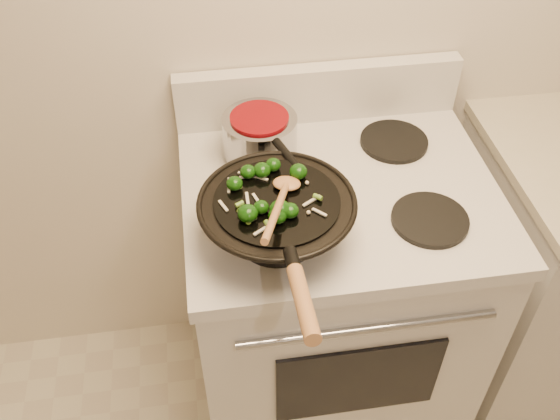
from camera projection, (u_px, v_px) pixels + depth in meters
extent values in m
cube|color=silver|center=(329.00, 306.00, 1.88)|extent=(0.76, 0.64, 0.88)
cube|color=silver|center=(340.00, 193.00, 1.56)|extent=(0.78, 0.66, 0.04)
cube|color=silver|center=(318.00, 93.00, 1.70)|extent=(0.78, 0.05, 0.16)
cylinder|color=#999AA1|center=(368.00, 330.00, 1.40)|extent=(0.60, 0.02, 0.02)
cube|color=black|center=(358.00, 382.00, 1.57)|extent=(0.42, 0.01, 0.28)
cylinder|color=black|center=(277.00, 236.00, 1.41)|extent=(0.18, 0.18, 0.01)
cylinder|color=black|center=(430.00, 220.00, 1.45)|extent=(0.18, 0.18, 0.01)
cylinder|color=black|center=(260.00, 154.00, 1.62)|extent=(0.18, 0.18, 0.01)
cylinder|color=black|center=(394.00, 141.00, 1.66)|extent=(0.18, 0.18, 0.01)
torus|color=black|center=(277.00, 202.00, 1.34)|extent=(0.35, 0.35, 0.01)
cylinder|color=black|center=(277.00, 201.00, 1.34)|extent=(0.27, 0.27, 0.01)
cylinder|color=black|center=(292.00, 260.00, 1.18)|extent=(0.03, 0.06, 0.04)
cylinder|color=#A56F41|center=(303.00, 303.00, 1.08)|extent=(0.03, 0.18, 0.06)
ellipsoid|color=#0E3608|center=(248.00, 213.00, 1.28)|extent=(0.04, 0.04, 0.04)
cylinder|color=#567F2D|center=(254.00, 217.00, 1.29)|extent=(0.01, 0.02, 0.01)
ellipsoid|color=#0E3608|center=(261.00, 207.00, 1.30)|extent=(0.03, 0.03, 0.03)
ellipsoid|color=#0E3608|center=(273.00, 165.00, 1.40)|extent=(0.03, 0.03, 0.03)
ellipsoid|color=#0E3608|center=(235.00, 183.00, 1.35)|extent=(0.04, 0.04, 0.03)
cylinder|color=#567F2D|center=(240.00, 186.00, 1.36)|extent=(0.01, 0.02, 0.01)
ellipsoid|color=#0E3608|center=(262.00, 170.00, 1.38)|extent=(0.04, 0.04, 0.03)
ellipsoid|color=#0E3608|center=(298.00, 172.00, 1.38)|extent=(0.04, 0.04, 0.03)
ellipsoid|color=#0E3608|center=(277.00, 216.00, 1.28)|extent=(0.04, 0.04, 0.03)
cylinder|color=#567F2D|center=(283.00, 218.00, 1.29)|extent=(0.02, 0.02, 0.01)
ellipsoid|color=#0E3608|center=(248.00, 172.00, 1.38)|extent=(0.04, 0.04, 0.03)
ellipsoid|color=#0E3608|center=(290.00, 211.00, 1.29)|extent=(0.04, 0.04, 0.03)
ellipsoid|color=#0E3608|center=(280.00, 209.00, 1.29)|extent=(0.05, 0.05, 0.04)
cylinder|color=#567F2D|center=(286.00, 213.00, 1.30)|extent=(0.02, 0.01, 0.02)
cube|color=beige|center=(257.00, 200.00, 1.33)|extent=(0.02, 0.04, 0.00)
cube|color=beige|center=(250.00, 176.00, 1.39)|extent=(0.05, 0.01, 0.00)
cube|color=beige|center=(229.00, 185.00, 1.36)|extent=(0.01, 0.05, 0.00)
cube|color=beige|center=(312.00, 201.00, 1.33)|extent=(0.05, 0.03, 0.00)
cube|color=beige|center=(247.00, 198.00, 1.33)|extent=(0.01, 0.04, 0.00)
cube|color=beige|center=(247.00, 175.00, 1.39)|extent=(0.04, 0.03, 0.00)
cube|color=beige|center=(223.00, 206.00, 1.32)|extent=(0.02, 0.04, 0.00)
cube|color=beige|center=(262.00, 230.00, 1.27)|extent=(0.04, 0.03, 0.00)
cube|color=beige|center=(261.00, 178.00, 1.38)|extent=(0.03, 0.02, 0.00)
cube|color=beige|center=(319.00, 212.00, 1.30)|extent=(0.03, 0.03, 0.00)
cylinder|color=olive|center=(240.00, 204.00, 1.31)|extent=(0.02, 0.02, 0.02)
cylinder|color=olive|center=(248.00, 220.00, 1.28)|extent=(0.03, 0.02, 0.02)
cylinder|color=olive|center=(242.00, 209.00, 1.30)|extent=(0.02, 0.03, 0.01)
cylinder|color=olive|center=(251.00, 211.00, 1.30)|extent=(0.02, 0.02, 0.01)
cylinder|color=olive|center=(268.00, 225.00, 1.27)|extent=(0.02, 0.02, 0.01)
cylinder|color=olive|center=(318.00, 197.00, 1.33)|extent=(0.02, 0.02, 0.01)
sphere|color=beige|center=(307.00, 183.00, 1.37)|extent=(0.01, 0.01, 0.01)
sphere|color=beige|center=(308.00, 212.00, 1.30)|extent=(0.01, 0.01, 0.01)
sphere|color=beige|center=(261.00, 176.00, 1.38)|extent=(0.01, 0.01, 0.01)
sphere|color=beige|center=(279.00, 181.00, 1.37)|extent=(0.01, 0.01, 0.01)
sphere|color=beige|center=(280.00, 215.00, 1.29)|extent=(0.01, 0.01, 0.01)
ellipsoid|color=#A56F41|center=(287.00, 183.00, 1.36)|extent=(0.07, 0.06, 0.02)
cylinder|color=#A56F41|center=(276.00, 211.00, 1.24)|extent=(0.09, 0.24, 0.09)
cylinder|color=#999AA1|center=(260.00, 136.00, 1.58)|extent=(0.19, 0.19, 0.11)
cylinder|color=#6B050A|center=(259.00, 118.00, 1.54)|extent=(0.15, 0.15, 0.01)
cylinder|color=black|center=(287.00, 155.00, 1.45)|extent=(0.06, 0.12, 0.02)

